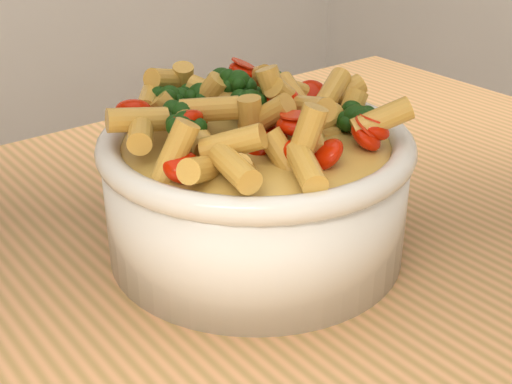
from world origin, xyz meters
TOP-DOWN VIEW (x-y plane):
  - serving_bowl at (0.10, 0.05)m, footprint 0.25×0.25m
  - pasta_salad at (0.10, 0.05)m, footprint 0.20×0.20m

SIDE VIEW (x-z plane):
  - serving_bowl at x=0.10m, z-range 0.90..1.01m
  - pasta_salad at x=0.10m, z-range 1.00..1.04m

